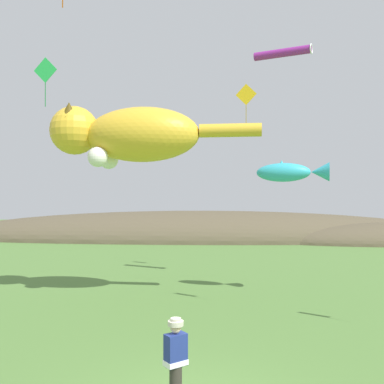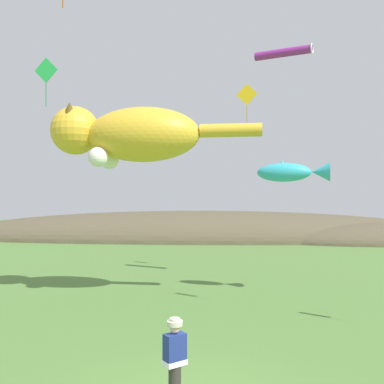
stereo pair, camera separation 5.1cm
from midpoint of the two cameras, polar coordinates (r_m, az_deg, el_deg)
name	(u,v)px [view 1 (the left image)]	position (r m, az deg, el deg)	size (l,w,h in m)	color
distant_hill_ridge	(234,239)	(39.24, 5.61, -6.30)	(53.20, 11.18, 5.16)	brown
festival_attendant	(176,362)	(8.68, -2.37, -21.67)	(0.49, 0.46, 1.77)	#332D28
kite_giant_cat	(128,135)	(16.72, -8.68, 7.49)	(8.15, 2.71, 2.48)	gold
kite_fish_windsock	(291,172)	(17.30, 13.02, 2.60)	(2.91, 1.46, 0.86)	#33B2CC
kite_tube_streamer	(283,53)	(19.60, 11.98, 17.70)	(2.42, 1.36, 0.44)	#8C268C
kite_diamond_gold	(246,95)	(21.22, 7.15, 12.72)	(0.99, 0.33, 1.93)	yellow
kite_diamond_green	(45,71)	(17.76, -19.05, 15.04)	(0.96, 0.21, 1.88)	green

